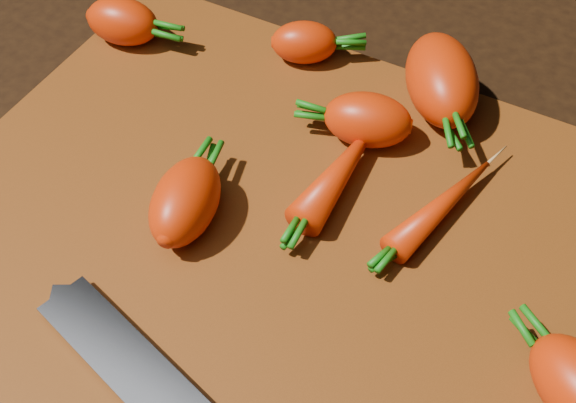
% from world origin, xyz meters
% --- Properties ---
extents(ground, '(2.00, 2.00, 0.01)m').
position_xyz_m(ground, '(0.00, 0.00, -0.01)').
color(ground, black).
extents(cutting_board, '(0.50, 0.40, 0.01)m').
position_xyz_m(cutting_board, '(0.00, 0.00, 0.01)').
color(cutting_board, brown).
rests_on(cutting_board, ground).
extents(carrot_0, '(0.07, 0.05, 0.04)m').
position_xyz_m(carrot_0, '(-0.22, 0.12, 0.03)').
color(carrot_0, red).
rests_on(carrot_0, cutting_board).
extents(carrot_1, '(0.10, 0.11, 0.06)m').
position_xyz_m(carrot_1, '(0.05, 0.17, 0.04)').
color(carrot_1, red).
rests_on(carrot_1, cutting_board).
extents(carrot_2, '(0.06, 0.08, 0.04)m').
position_xyz_m(carrot_2, '(-0.06, -0.03, 0.03)').
color(carrot_2, red).
rests_on(carrot_2, cutting_board).
extents(carrot_3, '(0.08, 0.06, 0.04)m').
position_xyz_m(carrot_3, '(0.02, 0.11, 0.03)').
color(carrot_3, red).
rests_on(carrot_3, cutting_board).
extents(carrot_4, '(0.07, 0.06, 0.04)m').
position_xyz_m(carrot_4, '(-0.07, 0.17, 0.03)').
color(carrot_4, red).
rests_on(carrot_4, cutting_board).
extents(carrot_6, '(0.05, 0.11, 0.02)m').
position_xyz_m(carrot_6, '(0.09, 0.06, 0.02)').
color(carrot_6, red).
rests_on(carrot_6, cutting_board).
extents(carrot_7, '(0.03, 0.11, 0.03)m').
position_xyz_m(carrot_7, '(0.02, 0.06, 0.03)').
color(carrot_7, red).
rests_on(carrot_7, cutting_board).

